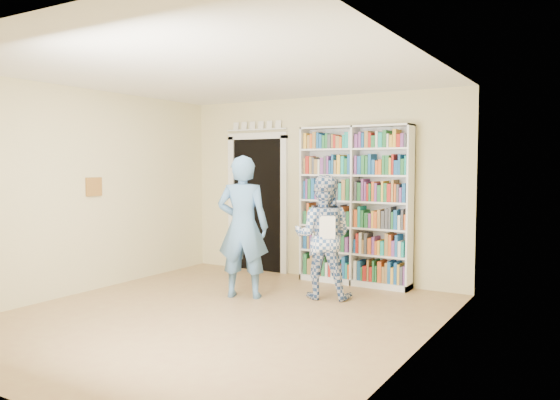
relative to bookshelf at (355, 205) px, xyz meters
The scene contains 11 objects.
floor 2.68m from the bookshelf, 105.24° to the right, with size 5.00×5.00×0.00m, color #9E714C.
ceiling 2.89m from the bookshelf, 105.24° to the right, with size 5.00×5.00×0.00m, color white.
wall_back 0.69m from the bookshelf, 166.29° to the left, with size 4.50×4.50×0.00m, color beige.
wall_left 3.73m from the bookshelf, 140.94° to the right, with size 5.00×5.00×0.00m, color beige.
wall_right 2.85m from the bookshelf, 55.49° to the right, with size 5.00×5.00×0.00m, color beige.
bookshelf is the anchor object (origin of this frame).
doorway 1.74m from the bookshelf, behind, with size 1.10×0.08×2.43m.
wall_art 3.59m from the bookshelf, 143.22° to the right, with size 0.03×0.25×0.25m, color brown.
man_blue 1.73m from the bookshelf, 122.11° to the right, with size 0.66×0.43×1.81m, color #507FB2.
man_plaid 1.02m from the bookshelf, 91.40° to the right, with size 0.76×0.59×1.57m, color #2B4C86.
paper_sheet 1.19m from the bookshelf, 83.14° to the right, with size 0.20×0.01×0.28m, color white.
Camera 1 is at (3.69, -4.78, 1.70)m, focal length 35.00 mm.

